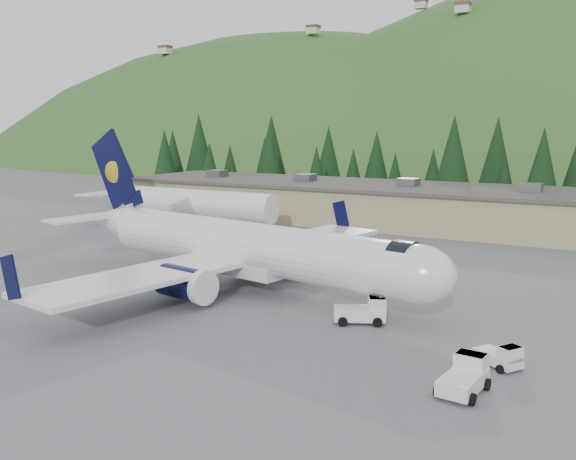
# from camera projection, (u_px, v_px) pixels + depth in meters

# --- Properties ---
(ground) EXTENTS (600.00, 600.00, 0.00)m
(ground) POSITION_uv_depth(u_px,v_px,m) (251.00, 291.00, 50.78)
(ground) COLOR #5E5E62
(airliner) EXTENTS (37.91, 35.77, 12.61)m
(airliner) POSITION_uv_depth(u_px,v_px,m) (241.00, 247.00, 50.92)
(airliner) COLOR white
(airliner) RESTS_ON ground
(second_airliner) EXTENTS (27.50, 11.00, 10.05)m
(second_airliner) POSITION_uv_depth(u_px,v_px,m) (177.00, 201.00, 81.14)
(second_airliner) COLOR white
(second_airliner) RESTS_ON ground
(baggage_tug_a) EXTENTS (3.78, 3.09, 1.80)m
(baggage_tug_a) POSITION_uv_depth(u_px,v_px,m) (364.00, 311.00, 42.48)
(baggage_tug_a) COLOR silver
(baggage_tug_a) RESTS_ON ground
(baggage_tug_b) EXTENTS (2.85, 2.48, 1.37)m
(baggage_tug_b) POSITION_uv_depth(u_px,v_px,m) (501.00, 357.00, 34.70)
(baggage_tug_b) COLOR silver
(baggage_tug_b) RESTS_ON ground
(baggage_tug_c) EXTENTS (2.25, 3.39, 1.73)m
(baggage_tug_c) POSITION_uv_depth(u_px,v_px,m) (465.00, 376.00, 31.59)
(baggage_tug_c) COLOR silver
(baggage_tug_c) RESTS_ON ground
(terminal_building) EXTENTS (71.00, 17.00, 6.10)m
(terminal_building) POSITION_uv_depth(u_px,v_px,m) (371.00, 203.00, 85.52)
(terminal_building) COLOR tan
(terminal_building) RESTS_ON ground
(ramp_worker) EXTENTS (0.70, 0.49, 1.84)m
(ramp_worker) POSITION_uv_depth(u_px,v_px,m) (380.00, 310.00, 42.26)
(ramp_worker) COLOR #DEB305
(ramp_worker) RESTS_ON ground
(tree_line) EXTENTS (112.75, 18.35, 14.11)m
(tree_line) POSITION_uv_depth(u_px,v_px,m) (442.00, 159.00, 103.11)
(tree_line) COLOR black
(tree_line) RESTS_ON ground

